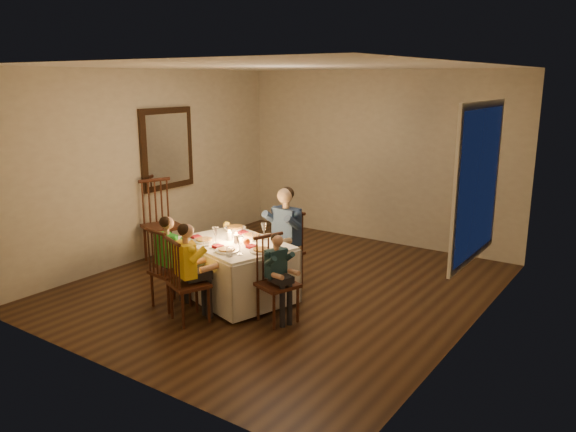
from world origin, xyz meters
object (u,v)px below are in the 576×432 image
Objects in this scene: chair_near_left at (172,306)px; chair_near_right at (191,320)px; child_yellow at (191,320)px; chair_end at (278,321)px; adult at (285,284)px; chair_extra at (164,262)px; child_green at (172,306)px; serving_bowl at (235,229)px; dining_table at (234,258)px; chair_adult at (285,284)px; child_teal at (278,321)px.

chair_near_right is at bearing 169.03° from chair_near_left.
chair_end is at bearing -124.31° from child_yellow.
chair_extra is at bearing -166.58° from adult.
chair_end is at bearing -155.34° from child_green.
chair_near_left is 1.00× the size of chair_near_right.
child_yellow is 1.34m from serving_bowl.
serving_bowl is at bearing -52.69° from chair_near_right.
adult is at bearing -75.79° from chair_near_right.
child_yellow is at bearing -91.57° from adult.
child_yellow is 4.38× the size of serving_bowl.
child_yellow is at bearing 169.03° from chair_near_left.
chair_near_right is at bearing -72.08° from dining_table.
chair_near_right is 1.00× the size of chair_end.
serving_bowl reaches higher than chair_extra.
child_yellow is at bearing -72.08° from dining_table.
chair_adult is 1.00× the size of chair_near_right.
chair_extra is 1.90m from adult.
serving_bowl reaches higher than child_green.
child_green is at bearing -110.21° from chair_extra.
dining_table is 0.50m from serving_bowl.
chair_extra is 2.07m from child_yellow.
dining_table is at bearing -101.81° from adult.
chair_end is 0.88× the size of child_green.
child_green is (0.00, 0.00, 0.00)m from chair_near_left.
chair_extra is at bearing -166.58° from chair_adult.
chair_end is at bearing 0.00° from child_teal.
child_green is 0.98× the size of child_yellow.
adult is at bearing 87.88° from dining_table.
child_green is 0.47m from child_yellow.
chair_near_right and chair_end have the same top height.
child_green is at bearing 124.40° from child_teal.
chair_extra is at bearing -13.58° from chair_near_right.
chair_extra is (-2.44, 0.70, 0.00)m from chair_end.
adult reaches higher than chair_extra.
chair_extra is at bearing 175.83° from serving_bowl.
chair_near_left is 1.00× the size of chair_end.
child_yellow is 1.12× the size of child_teal.
child_green reaches higher than chair_near_left.
chair_near_left is 0.80× the size of chair_extra.
child_green is (-0.64, -1.29, 0.00)m from adult.
child_yellow is at bearing 141.82° from chair_end.
adult is at bearing -75.79° from child_yellow.
chair_end is 0.87× the size of child_yellow.
chair_near_right is at bearing 141.82° from child_teal.
child_green is (-0.44, 0.16, 0.00)m from chair_near_right.
chair_extra is at bearing 92.24° from chair_end.
dining_table is 1.64× the size of chair_near_right.
child_green is 1.10× the size of child_teal.
child_teal reaches higher than chair_near_left.
chair_near_left is at bearing -110.29° from adult.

